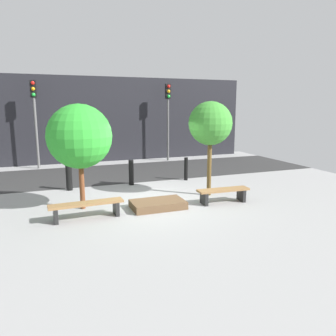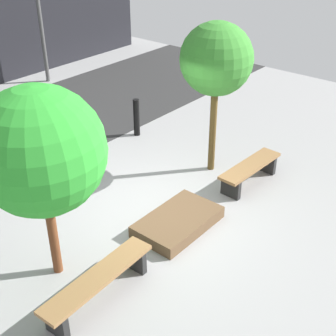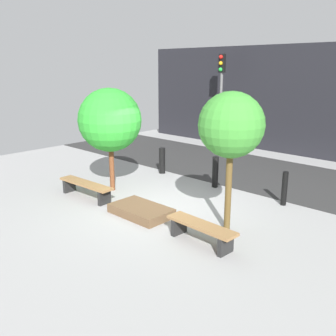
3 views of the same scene
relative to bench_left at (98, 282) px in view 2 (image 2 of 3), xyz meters
The scene contains 9 objects.
ground_plane 2.25m from the bench_left, 22.22° to the left, with size 18.00×18.00×0.00m, color #959595.
road_strip 6.04m from the bench_left, 70.05° to the left, with size 18.00×4.27×0.01m, color #2E2E2E.
bench_left is the anchor object (origin of this frame).
bench_right 4.12m from the bench_left, ahead, with size 1.66×0.48×0.44m.
planter_bed 2.08m from the bench_left, ahead, with size 1.54×0.92×0.22m, color brown.
tree_behind_left_bench 2.01m from the bench_left, 90.00° to the left, with size 1.82×1.82×3.01m.
tree_behind_right_bench 4.69m from the bench_left, 12.89° to the left, with size 1.41×1.41×3.10m.
bollard_left 3.88m from the bench_left, 57.93° to the left, with size 0.19×0.19×0.95m, color black.
bollard_center 5.43m from the bench_left, 37.26° to the left, with size 0.15×0.15×0.92m, color black.
Camera 2 is at (-5.21, -4.73, 5.03)m, focal length 50.00 mm.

